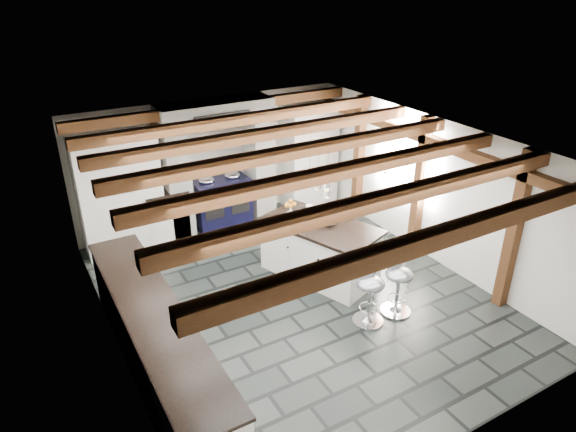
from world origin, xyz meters
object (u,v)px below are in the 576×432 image
range_cooker (221,201)px  bar_stool_near (398,282)px  bar_stool_far (370,291)px  kitchen_island (320,249)px

range_cooker → bar_stool_near: (1.00, -3.69, 0.02)m
range_cooker → bar_stool_near: range_cooker is taller
bar_stool_near → bar_stool_far: bearing=174.3°
kitchen_island → bar_stool_near: size_ratio=2.53×
range_cooker → bar_stool_far: (0.53, -3.68, 0.02)m
kitchen_island → bar_stool_far: 1.32m
kitchen_island → range_cooker: bearing=84.4°
kitchen_island → bar_stool_near: (0.39, -1.34, 0.04)m
range_cooker → bar_stool_near: size_ratio=1.29×
range_cooker → kitchen_island: (0.62, -2.35, -0.02)m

